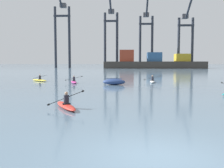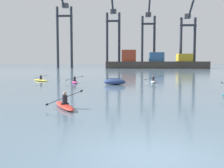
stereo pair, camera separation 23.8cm
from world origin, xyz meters
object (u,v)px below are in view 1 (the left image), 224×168
kayak_white (152,81)px  kayak_magenta (74,82)px  container_barge (153,63)px  gantry_crane_east (186,33)px  kayak_red (66,105)px  gantry_crane_east_mid (146,31)px  kayak_yellow (40,80)px  capsized_dinghy (114,82)px  gantry_crane_west (62,27)px  gantry_crane_west_mid (111,31)px

kayak_white → kayak_magenta: bearing=-172.2°
container_barge → kayak_magenta: size_ratio=12.75×
kayak_magenta → kayak_white: same height
gantry_crane_east → kayak_red: size_ratio=9.55×
gantry_crane_east_mid → container_barge: bearing=-82.3°
kayak_yellow → kayak_magenta: bearing=-29.1°
capsized_dinghy → kayak_red: (-2.04, -15.88, -0.18)m
gantry_crane_west → gantry_crane_east: gantry_crane_west is taller
gantry_crane_east → container_barge: bearing=-156.7°
container_barge → gantry_crane_east: 21.32m
gantry_crane_west → gantry_crane_east: size_ratio=1.25×
gantry_crane_west → capsized_dinghy: bearing=-73.0°
gantry_crane_west → kayak_white: 98.94m
kayak_yellow → kayak_white: bearing=-6.0°
gantry_crane_east → capsized_dinghy: 98.26m
gantry_crane_east_mid → kayak_magenta: (-16.48, -98.52, -17.53)m
kayak_white → gantry_crane_east_mid: bearing=86.2°
container_barge → kayak_yellow: size_ratio=14.65×
capsized_dinghy → gantry_crane_east: bearing=72.9°
container_barge → kayak_yellow: (-23.89, -80.65, -2.35)m
capsized_dinghy → kayak_red: 16.01m
container_barge → kayak_yellow: 84.15m
gantry_crane_east_mid → kayak_red: 118.94m
gantry_crane_west → gantry_crane_west_mid: gantry_crane_west is taller
gantry_crane_east → kayak_red: bearing=-105.7°
gantry_crane_west → capsized_dinghy: 100.98m
container_barge → kayak_white: 82.75m
gantry_crane_east → gantry_crane_west: bearing=177.9°
gantry_crane_west_mid → gantry_crane_east: 34.79m
kayak_red → container_barge: bearing=81.5°
gantry_crane_west → kayak_white: gantry_crane_west is taller
gantry_crane_west → container_barge: bearing=-11.6°
gantry_crane_east → kayak_yellow: (-39.19, -87.23, -15.65)m
container_barge → gantry_crane_west: 46.31m
kayak_yellow → kayak_magenta: same height
kayak_magenta → gantry_crane_east: bearing=69.5°
gantry_crane_east → capsized_dinghy: (-28.57, -92.73, -15.48)m
kayak_magenta → gantry_crane_west: bearing=104.4°
gantry_crane_east → kayak_white: 93.30m
gantry_crane_east_mid → kayak_yellow: gantry_crane_east_mid is taller
kayak_magenta → container_barge: bearing=77.5°
kayak_magenta → gantry_crane_east_mid: bearing=80.5°
kayak_yellow → gantry_crane_east_mid: bearing=77.1°
gantry_crane_west_mid → gantry_crane_west: bearing=-172.9°
gantry_crane_east → kayak_magenta: bearing=-110.5°
kayak_magenta → kayak_white: 10.12m
container_barge → gantry_crane_east_mid: size_ratio=1.13×
gantry_crane_east_mid → kayak_white: bearing=-93.8°
container_barge → gantry_crane_east: size_ratio=1.39×
capsized_dinghy → kayak_red: size_ratio=0.82×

